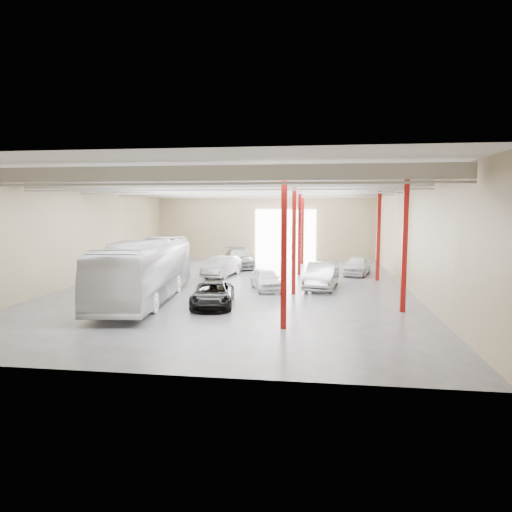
% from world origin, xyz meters
% --- Properties ---
extents(depot_shell, '(22.12, 32.12, 7.06)m').
position_xyz_m(depot_shell, '(0.13, 0.48, 4.98)').
color(depot_shell, '#45454A').
rests_on(depot_shell, ground).
extents(coach_bus, '(4.10, 12.48, 3.41)m').
position_xyz_m(coach_bus, '(-4.40, -4.92, 1.71)').
color(coach_bus, silver).
rests_on(coach_bus, ground).
extents(black_sedan, '(2.75, 4.84, 1.27)m').
position_xyz_m(black_sedan, '(-0.27, -6.00, 0.64)').
color(black_sedan, black).
rests_on(black_sedan, ground).
extents(car_row_a, '(2.77, 4.27, 1.35)m').
position_xyz_m(car_row_a, '(1.98, -0.80, 0.68)').
color(car_row_a, white).
rests_on(car_row_a, ground).
extents(car_row_b, '(2.41, 4.85, 1.53)m').
position_xyz_m(car_row_b, '(-2.00, 4.40, 0.76)').
color(car_row_b, '#A8A8AC').
rests_on(car_row_b, ground).
extents(car_row_c, '(3.82, 6.03, 1.63)m').
position_xyz_m(car_row_c, '(-1.60, 9.60, 0.81)').
color(car_row_c, slate).
rests_on(car_row_c, ground).
extents(car_right_near, '(2.45, 5.30, 1.68)m').
position_xyz_m(car_right_near, '(5.50, 0.19, 0.84)').
color(car_right_near, '#A1A1A5').
rests_on(car_right_near, ground).
extents(car_right_far, '(2.71, 4.55, 1.45)m').
position_xyz_m(car_right_far, '(8.30, 6.64, 0.73)').
color(car_right_far, silver).
rests_on(car_right_far, ground).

